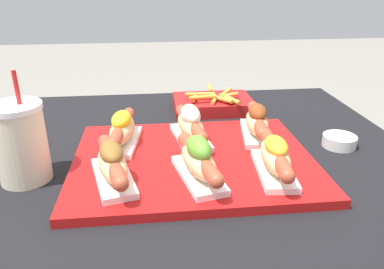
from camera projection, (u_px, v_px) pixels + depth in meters
serving_tray at (193, 160)px, 0.76m from camera, size 0.48×0.38×0.02m
hot_dog_0 at (112, 164)px, 0.66m from camera, size 0.09×0.19×0.07m
hot_dog_1 at (199, 160)px, 0.67m from camera, size 0.09×0.19×0.08m
hot_dog_2 at (275, 157)px, 0.68m from camera, size 0.07×0.20×0.07m
hot_dog_3 at (122, 130)px, 0.80m from camera, size 0.08×0.20×0.07m
hot_dog_4 at (191, 125)px, 0.82m from camera, size 0.08×0.19×0.08m
hot_dog_5 at (257, 122)px, 0.84m from camera, size 0.08×0.19×0.07m
sauce_bowl at (339, 140)px, 0.84m from camera, size 0.07×0.07×0.03m
drink_cup at (21, 143)px, 0.68m from camera, size 0.10×0.10×0.21m
fries_basket at (213, 104)px, 1.06m from camera, size 0.22×0.16×0.06m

